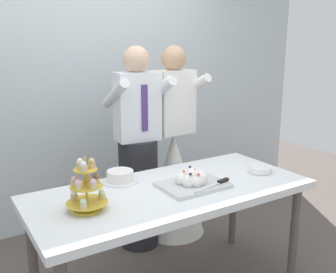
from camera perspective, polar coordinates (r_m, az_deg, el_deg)
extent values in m
cube|color=silver|center=(3.61, -12.30, 9.91)|extent=(5.20, 0.10, 2.90)
cube|color=silver|center=(2.45, 0.58, -8.31)|extent=(1.80, 0.80, 0.05)
cylinder|color=#564C47|center=(2.90, 18.41, -13.81)|extent=(0.06, 0.06, 0.72)
cylinder|color=#564C47|center=(2.62, -19.63, -17.08)|extent=(0.06, 0.06, 0.72)
cylinder|color=#564C47|center=(3.30, 9.77, -9.86)|extent=(0.06, 0.06, 0.72)
cylinder|color=gold|center=(2.18, -12.00, -10.59)|extent=(0.17, 0.17, 0.01)
cylinder|color=gold|center=(2.13, -12.20, -6.98)|extent=(0.01, 0.01, 0.31)
cylinder|color=gold|center=(2.17, -12.06, -9.64)|extent=(0.23, 0.23, 0.01)
cylinder|color=#D1B784|center=(2.19, -9.89, -8.85)|extent=(0.04, 0.04, 0.03)
sphere|color=beige|center=(2.18, -9.92, -8.26)|extent=(0.04, 0.04, 0.04)
cylinder|color=#D1B784|center=(2.21, -13.93, -8.80)|extent=(0.04, 0.04, 0.03)
sphere|color=white|center=(2.20, -13.97, -8.23)|extent=(0.04, 0.04, 0.04)
cylinder|color=#D1B784|center=(2.08, -12.58, -10.15)|extent=(0.04, 0.04, 0.03)
sphere|color=beige|center=(2.07, -12.62, -9.54)|extent=(0.04, 0.04, 0.04)
cylinder|color=gold|center=(2.13, -12.18, -7.29)|extent=(0.18, 0.18, 0.01)
cylinder|color=#D1B784|center=(2.15, -10.72, -6.54)|extent=(0.04, 0.04, 0.03)
sphere|color=brown|center=(2.14, -10.75, -5.94)|extent=(0.04, 0.04, 0.04)
cylinder|color=#D1B784|center=(2.18, -12.12, -6.30)|extent=(0.04, 0.04, 0.03)
sphere|color=#D6B27A|center=(2.18, -12.15, -5.71)|extent=(0.04, 0.04, 0.04)
cylinder|color=#D1B784|center=(2.14, -13.83, -6.81)|extent=(0.04, 0.04, 0.03)
sphere|color=#EAB7C6|center=(2.13, -13.87, -6.21)|extent=(0.04, 0.04, 0.04)
cylinder|color=#D1B784|center=(2.08, -13.30, -7.37)|extent=(0.04, 0.04, 0.03)
sphere|color=#EAB7C6|center=(2.07, -13.34, -6.75)|extent=(0.04, 0.04, 0.04)
cylinder|color=#D1B784|center=(2.08, -11.20, -7.30)|extent=(0.04, 0.04, 0.03)
sphere|color=#EAB7C6|center=(2.07, -11.23, -6.68)|extent=(0.04, 0.04, 0.04)
cylinder|color=gold|center=(2.10, -12.31, -4.87)|extent=(0.13, 0.13, 0.01)
cylinder|color=#D1B784|center=(2.11, -11.39, -4.27)|extent=(0.04, 0.04, 0.03)
sphere|color=#D6B27A|center=(2.10, -11.43, -3.65)|extent=(0.04, 0.04, 0.04)
cylinder|color=#D1B784|center=(2.12, -13.09, -4.26)|extent=(0.04, 0.04, 0.03)
sphere|color=white|center=(2.11, -13.13, -3.65)|extent=(0.04, 0.04, 0.04)
cylinder|color=#D1B784|center=(2.06, -12.60, -4.74)|extent=(0.04, 0.04, 0.03)
sphere|color=white|center=(2.05, -12.64, -4.11)|extent=(0.04, 0.04, 0.04)
cube|color=silver|center=(2.47, 3.76, -7.26)|extent=(0.42, 0.31, 0.02)
sphere|color=white|center=(2.49, 5.02, -6.07)|extent=(0.08, 0.08, 0.08)
sphere|color=white|center=(2.49, 3.83, -5.91)|extent=(0.10, 0.10, 0.10)
sphere|color=white|center=(2.50, 2.40, -5.93)|extent=(0.08, 0.08, 0.08)
sphere|color=white|center=(2.44, 2.01, -6.45)|extent=(0.08, 0.08, 0.08)
sphere|color=white|center=(2.40, 3.09, -6.77)|extent=(0.08, 0.08, 0.08)
sphere|color=white|center=(2.41, 4.28, -6.85)|extent=(0.07, 0.07, 0.07)
sphere|color=white|center=(2.44, 4.76, -6.37)|extent=(0.10, 0.10, 0.10)
sphere|color=white|center=(2.45, 3.78, -6.02)|extent=(0.11, 0.11, 0.11)
sphere|color=#2D1938|center=(2.49, 3.31, -4.56)|extent=(0.02, 0.02, 0.02)
sphere|color=#DB474C|center=(2.42, 3.25, -5.43)|extent=(0.02, 0.02, 0.02)
sphere|color=#DB474C|center=(2.42, 4.03, -5.01)|extent=(0.02, 0.02, 0.02)
sphere|color=#2D1938|center=(2.37, 3.40, -5.67)|extent=(0.02, 0.02, 0.02)
sphere|color=#2D1938|center=(2.45, 3.71, -5.06)|extent=(0.02, 0.02, 0.02)
sphere|color=#DB474C|center=(2.43, 2.37, -5.25)|extent=(0.02, 0.02, 0.02)
sphere|color=#DB474C|center=(2.39, 4.62, -5.72)|extent=(0.02, 0.02, 0.02)
cube|color=silver|center=(2.39, 5.98, -7.58)|extent=(0.23, 0.06, 0.00)
cube|color=black|center=(2.50, 8.28, -6.57)|extent=(0.09, 0.04, 0.02)
cylinder|color=white|center=(2.81, 13.53, -5.11)|extent=(0.17, 0.17, 0.01)
cylinder|color=white|center=(2.80, 13.55, -4.94)|extent=(0.17, 0.17, 0.01)
cylinder|color=white|center=(2.80, 13.59, -4.69)|extent=(0.17, 0.17, 0.01)
cylinder|color=white|center=(2.80, 13.64, -4.48)|extent=(0.17, 0.17, 0.01)
cylinder|color=white|center=(2.57, -7.18, -6.66)|extent=(0.24, 0.24, 0.01)
cylinder|color=white|center=(2.55, -7.21, -5.83)|extent=(0.18, 0.18, 0.07)
cylinder|color=#232328|center=(3.21, -4.42, -8.48)|extent=(0.32, 0.32, 0.92)
cube|color=white|center=(3.01, -4.67, 4.51)|extent=(0.36, 0.23, 0.54)
sphere|color=#D8B293|center=(2.97, -4.81, 11.45)|extent=(0.21, 0.21, 0.21)
cylinder|color=white|center=(2.94, -7.97, 6.32)|extent=(0.12, 0.49, 0.28)
cylinder|color=white|center=(3.08, -1.21, 6.77)|extent=(0.12, 0.49, 0.28)
cube|color=#4C3372|center=(2.92, -3.54, 4.25)|extent=(0.05, 0.02, 0.36)
cone|color=white|center=(3.42, 0.81, -7.01)|extent=(0.56, 0.56, 0.92)
cube|color=white|center=(3.23, 0.86, 5.18)|extent=(0.36, 0.23, 0.54)
sphere|color=tan|center=(3.20, 0.88, 11.65)|extent=(0.21, 0.21, 0.21)
cylinder|color=white|center=(3.10, -2.10, 6.83)|extent=(0.12, 0.49, 0.28)
cylinder|color=white|center=(3.33, 3.33, 7.28)|extent=(0.12, 0.49, 0.28)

